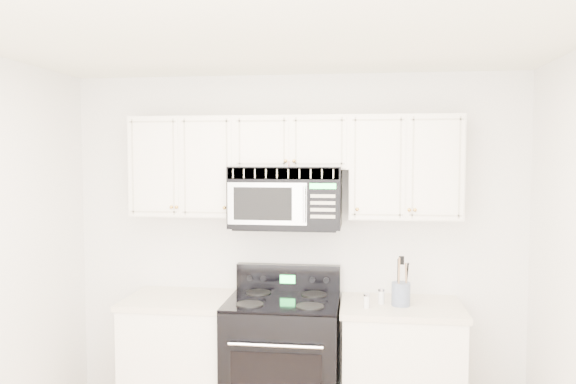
# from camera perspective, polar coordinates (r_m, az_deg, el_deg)

# --- Properties ---
(room) EXTENTS (3.51, 3.51, 2.61)m
(room) POSITION_cam_1_polar(r_m,az_deg,el_deg) (2.70, -3.58, -10.80)
(room) COLOR #9B7254
(room) RESTS_ON ground
(base_cabinet_left) EXTENTS (0.86, 0.65, 0.92)m
(base_cabinet_left) POSITION_cam_1_polar(r_m,az_deg,el_deg) (4.49, -10.38, -16.57)
(base_cabinet_left) COLOR white
(base_cabinet_left) RESTS_ON ground
(base_cabinet_right) EXTENTS (0.86, 0.65, 0.92)m
(base_cabinet_right) POSITION_cam_1_polar(r_m,az_deg,el_deg) (4.31, 11.38, -17.47)
(base_cabinet_right) COLOR white
(base_cabinet_right) RESTS_ON ground
(range) EXTENTS (0.81, 0.73, 1.13)m
(range) POSITION_cam_1_polar(r_m,az_deg,el_deg) (4.29, -0.50, -16.68)
(range) COLOR black
(range) RESTS_ON ground
(upper_cabinets) EXTENTS (2.44, 0.37, 0.75)m
(upper_cabinets) POSITION_cam_1_polar(r_m,az_deg,el_deg) (4.19, 0.50, 3.10)
(upper_cabinets) COLOR white
(upper_cabinets) RESTS_ON ground
(microwave) EXTENTS (0.81, 0.46, 0.45)m
(microwave) POSITION_cam_1_polar(r_m,az_deg,el_deg) (4.16, -0.18, -0.47)
(microwave) COLOR black
(microwave) RESTS_ON ground
(utensil_crock) EXTENTS (0.13, 0.13, 0.35)m
(utensil_crock) POSITION_cam_1_polar(r_m,az_deg,el_deg) (4.10, 11.40, -10.04)
(utensil_crock) COLOR #505A71
(utensil_crock) RESTS_ON base_cabinet_right
(shaker_salt) EXTENTS (0.04, 0.04, 0.10)m
(shaker_salt) POSITION_cam_1_polar(r_m,az_deg,el_deg) (4.01, 7.98, -10.88)
(shaker_salt) COLOR silver
(shaker_salt) RESTS_ON base_cabinet_right
(shaker_pepper) EXTENTS (0.05, 0.05, 0.11)m
(shaker_pepper) POSITION_cam_1_polar(r_m,az_deg,el_deg) (4.13, 9.46, -10.39)
(shaker_pepper) COLOR silver
(shaker_pepper) RESTS_ON base_cabinet_right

